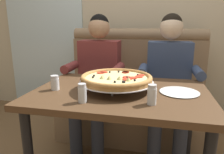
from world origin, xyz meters
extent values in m
cube|color=beige|center=(0.00, 1.44, 1.40)|extent=(6.00, 0.12, 2.80)
cube|color=white|center=(-1.31, 1.37, 1.40)|extent=(1.10, 0.02, 2.80)
cube|color=#937556|center=(0.00, 0.74, 0.23)|extent=(1.51, 0.60, 0.46)
cube|color=#937556|center=(0.00, 1.13, 0.69)|extent=(1.51, 0.18, 0.65)
cylinder|color=#937556|center=(0.00, 1.13, 1.06)|extent=(1.51, 0.14, 0.14)
cube|color=#4C331E|center=(0.00, 0.00, 0.72)|extent=(1.16, 0.81, 0.04)
cylinder|color=black|center=(-0.51, 0.33, 0.35)|extent=(0.06, 0.06, 0.70)
cylinder|color=black|center=(0.51, 0.33, 0.35)|extent=(0.06, 0.06, 0.70)
cube|color=#2D3342|center=(-0.34, 0.49, 0.54)|extent=(0.34, 0.40, 0.15)
cylinder|color=#2D3342|center=(-0.44, 0.24, 0.23)|extent=(0.11, 0.11, 0.46)
cylinder|color=#2D3342|center=(-0.24, 0.24, 0.23)|extent=(0.11, 0.11, 0.46)
cube|color=brown|center=(-0.34, 0.71, 0.74)|extent=(0.40, 0.22, 0.56)
cylinder|color=brown|center=(-0.57, 0.49, 0.78)|extent=(0.08, 0.28, 0.08)
cylinder|color=brown|center=(-0.11, 0.49, 0.78)|extent=(0.08, 0.28, 0.08)
sphere|color=tan|center=(-0.34, 0.69, 1.15)|extent=(0.21, 0.21, 0.21)
sphere|color=black|center=(-0.34, 0.70, 1.18)|extent=(0.19, 0.19, 0.19)
cube|color=#2D3342|center=(0.34, 0.49, 0.54)|extent=(0.34, 0.40, 0.15)
cylinder|color=#2D3342|center=(0.24, 0.24, 0.23)|extent=(0.11, 0.11, 0.46)
cylinder|color=#2D3342|center=(0.44, 0.24, 0.23)|extent=(0.11, 0.11, 0.46)
cube|color=#38476B|center=(0.34, 0.71, 0.74)|extent=(0.40, 0.22, 0.56)
cylinder|color=#38476B|center=(0.11, 0.49, 0.78)|extent=(0.08, 0.28, 0.08)
cylinder|color=#38476B|center=(0.57, 0.49, 0.78)|extent=(0.08, 0.28, 0.08)
sphere|color=beige|center=(0.34, 0.69, 1.15)|extent=(0.21, 0.21, 0.21)
sphere|color=black|center=(0.34, 0.70, 1.18)|extent=(0.19, 0.19, 0.19)
cylinder|color=silver|center=(-0.03, -0.12, 0.77)|extent=(0.01, 0.01, 0.06)
cylinder|color=silver|center=(-0.14, 0.08, 0.77)|extent=(0.01, 0.01, 0.06)
cylinder|color=silver|center=(0.08, 0.08, 0.77)|extent=(0.01, 0.01, 0.06)
torus|color=silver|center=(-0.03, 0.01, 0.79)|extent=(0.27, 0.27, 0.01)
cylinder|color=silver|center=(-0.03, 0.01, 0.80)|extent=(0.50, 0.50, 0.00)
cylinder|color=#B77F42|center=(-0.03, 0.01, 0.81)|extent=(0.48, 0.48, 0.02)
torus|color=#B77F42|center=(-0.03, 0.01, 0.83)|extent=(0.48, 0.48, 0.03)
cylinder|color=beige|center=(-0.03, 0.01, 0.83)|extent=(0.42, 0.42, 0.01)
cylinder|color=red|center=(0.12, 0.05, 0.84)|extent=(0.05, 0.05, 0.01)
cylinder|color=red|center=(0.13, 0.09, 0.84)|extent=(0.05, 0.05, 0.01)
cylinder|color=red|center=(0.01, 0.16, 0.84)|extent=(0.05, 0.05, 0.01)
cylinder|color=red|center=(-0.15, 0.13, 0.84)|extent=(0.06, 0.06, 0.01)
cylinder|color=red|center=(0.01, 0.16, 0.84)|extent=(0.05, 0.05, 0.01)
cylinder|color=red|center=(-0.17, 0.10, 0.84)|extent=(0.05, 0.05, 0.01)
cylinder|color=red|center=(0.05, -0.04, 0.84)|extent=(0.06, 0.06, 0.01)
cylinder|color=red|center=(0.04, 0.01, 0.84)|extent=(0.05, 0.05, 0.01)
cylinder|color=red|center=(0.08, 0.01, 0.84)|extent=(0.05, 0.05, 0.01)
sphere|color=black|center=(0.04, -0.11, 0.84)|extent=(0.01, 0.01, 0.01)
sphere|color=black|center=(0.04, 0.00, 0.84)|extent=(0.01, 0.01, 0.01)
sphere|color=black|center=(-0.18, -0.04, 0.84)|extent=(0.01, 0.01, 0.01)
sphere|color=black|center=(-0.01, -0.13, 0.84)|extent=(0.01, 0.01, 0.01)
sphere|color=black|center=(-0.04, 0.16, 0.84)|extent=(0.01, 0.01, 0.01)
sphere|color=black|center=(-0.10, 0.13, 0.84)|extent=(0.01, 0.01, 0.01)
sphere|color=black|center=(0.10, 0.08, 0.84)|extent=(0.01, 0.01, 0.01)
sphere|color=black|center=(0.04, -0.12, 0.84)|extent=(0.01, 0.01, 0.01)
sphere|color=black|center=(0.10, -0.06, 0.84)|extent=(0.01, 0.01, 0.01)
sphere|color=black|center=(-0.18, 0.00, 0.84)|extent=(0.01, 0.01, 0.01)
cone|color=#CCC675|center=(-0.11, -0.05, 0.84)|extent=(0.04, 0.04, 0.02)
cone|color=#CCC675|center=(0.00, -0.05, 0.84)|extent=(0.04, 0.04, 0.02)
cone|color=#CCC675|center=(-0.11, -0.04, 0.84)|extent=(0.04, 0.04, 0.02)
cone|color=#CCC675|center=(-0.06, -0.06, 0.84)|extent=(0.04, 0.04, 0.02)
cone|color=#CCC675|center=(0.06, -0.07, 0.84)|extent=(0.04, 0.04, 0.02)
cylinder|color=white|center=(-0.17, -0.26, 0.79)|extent=(0.05, 0.05, 0.09)
cylinder|color=#A82D19|center=(-0.17, -0.26, 0.77)|extent=(0.04, 0.04, 0.05)
cylinder|color=silver|center=(-0.17, -0.26, 0.85)|extent=(0.05, 0.05, 0.02)
cylinder|color=white|center=(-0.44, -0.08, 0.78)|extent=(0.06, 0.06, 0.08)
cylinder|color=silver|center=(-0.44, -0.08, 0.76)|extent=(0.05, 0.05, 0.04)
cylinder|color=silver|center=(-0.44, -0.08, 0.83)|extent=(0.05, 0.05, 0.02)
cylinder|color=white|center=(0.21, -0.21, 0.79)|extent=(0.05, 0.05, 0.09)
cylinder|color=#4C6633|center=(0.21, -0.21, 0.77)|extent=(0.04, 0.04, 0.05)
cylinder|color=silver|center=(0.21, -0.21, 0.85)|extent=(0.05, 0.05, 0.02)
cylinder|color=white|center=(0.38, 0.04, 0.75)|extent=(0.18, 0.18, 0.01)
cone|color=white|center=(0.38, 0.04, 0.76)|extent=(0.26, 0.26, 0.01)
camera|label=1|loc=(0.24, -1.35, 1.18)|focal=34.06mm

